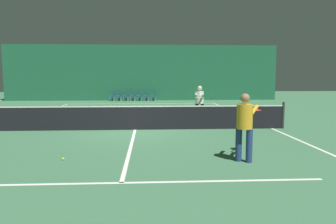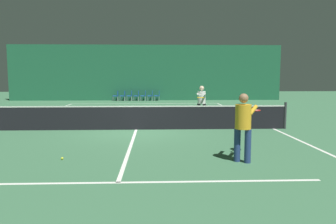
{
  "view_description": "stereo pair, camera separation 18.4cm",
  "coord_description": "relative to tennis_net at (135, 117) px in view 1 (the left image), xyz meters",
  "views": [
    {
      "loc": [
        0.57,
        -12.78,
        2.14
      ],
      "look_at": [
        1.16,
        -2.45,
        0.97
      ],
      "focal_mm": 35.0,
      "sensor_mm": 36.0,
      "label": 1
    },
    {
      "loc": [
        0.75,
        -12.79,
        2.14
      ],
      "look_at": [
        1.16,
        -2.45,
        0.97
      ],
      "focal_mm": 35.0,
      "sensor_mm": 36.0,
      "label": 2
    }
  ],
  "objects": [
    {
      "name": "ground_plane",
      "position": [
        0.0,
        0.0,
        -0.51
      ],
      "size": [
        60.0,
        60.0,
        0.0
      ],
      "primitive_type": "plane",
      "color": "#3D704C"
    },
    {
      "name": "backdrop_curtain",
      "position": [
        0.0,
        15.17,
        1.83
      ],
      "size": [
        23.0,
        0.12,
        4.68
      ],
      "color": "#1E5B3D",
      "rests_on": "ground"
    },
    {
      "name": "court_line_baseline_far",
      "position": [
        0.0,
        11.9,
        -0.51
      ],
      "size": [
        11.0,
        0.1,
        0.0
      ],
      "color": "white",
      "rests_on": "ground"
    },
    {
      "name": "court_line_service_far",
      "position": [
        0.0,
        6.4,
        -0.51
      ],
      "size": [
        8.25,
        0.1,
        0.0
      ],
      "color": "white",
      "rests_on": "ground"
    },
    {
      "name": "court_line_service_near",
      "position": [
        0.0,
        -6.4,
        -0.51
      ],
      "size": [
        8.25,
        0.1,
        0.0
      ],
      "color": "white",
      "rests_on": "ground"
    },
    {
      "name": "court_line_sideline_right",
      "position": [
        5.5,
        0.0,
        -0.51
      ],
      "size": [
        0.1,
        23.8,
        0.0
      ],
      "color": "white",
      "rests_on": "ground"
    },
    {
      "name": "court_line_centre",
      "position": [
        0.0,
        0.0,
        -0.51
      ],
      "size": [
        0.1,
        12.8,
        0.0
      ],
      "color": "white",
      "rests_on": "ground"
    },
    {
      "name": "tennis_net",
      "position": [
        0.0,
        0.0,
        0.0
      ],
      "size": [
        12.0,
        0.1,
        1.07
      ],
      "color": "black",
      "rests_on": "ground"
    },
    {
      "name": "player_near",
      "position": [
        2.92,
        -4.91,
        0.48
      ],
      "size": [
        1.03,
        1.35,
        1.7
      ],
      "rotation": [
        0.0,
        0.0,
        1.01
      ],
      "color": "navy",
      "rests_on": "ground"
    },
    {
      "name": "player_far",
      "position": [
        2.93,
        2.47,
        0.45
      ],
      "size": [
        0.6,
        1.38,
        1.64
      ],
      "rotation": [
        0.0,
        0.0,
        -1.76
      ],
      "color": "black",
      "rests_on": "ground"
    },
    {
      "name": "courtside_chair_0",
      "position": [
        -2.48,
        14.62,
        -0.03
      ],
      "size": [
        0.44,
        0.44,
        0.84
      ],
      "rotation": [
        0.0,
        0.0,
        -1.57
      ],
      "color": "#99999E",
      "rests_on": "ground"
    },
    {
      "name": "courtside_chair_1",
      "position": [
        -1.9,
        14.62,
        -0.03
      ],
      "size": [
        0.44,
        0.44,
        0.84
      ],
      "rotation": [
        0.0,
        0.0,
        -1.57
      ],
      "color": "#99999E",
      "rests_on": "ground"
    },
    {
      "name": "courtside_chair_2",
      "position": [
        -1.33,
        14.62,
        -0.03
      ],
      "size": [
        0.44,
        0.44,
        0.84
      ],
      "rotation": [
        0.0,
        0.0,
        -1.57
      ],
      "color": "#99999E",
      "rests_on": "ground"
    },
    {
      "name": "courtside_chair_3",
      "position": [
        -0.75,
        14.62,
        -0.03
      ],
      "size": [
        0.44,
        0.44,
        0.84
      ],
      "rotation": [
        0.0,
        0.0,
        -1.57
      ],
      "color": "#99999E",
      "rests_on": "ground"
    },
    {
      "name": "courtside_chair_4",
      "position": [
        -0.18,
        14.62,
        -0.03
      ],
      "size": [
        0.44,
        0.44,
        0.84
      ],
      "rotation": [
        0.0,
        0.0,
        -1.57
      ],
      "color": "#99999E",
      "rests_on": "ground"
    },
    {
      "name": "courtside_chair_5",
      "position": [
        0.4,
        14.62,
        -0.03
      ],
      "size": [
        0.44,
        0.44,
        0.84
      ],
      "rotation": [
        0.0,
        0.0,
        -1.57
      ],
      "color": "#99999E",
      "rests_on": "ground"
    },
    {
      "name": "courtside_chair_6",
      "position": [
        0.97,
        14.62,
        -0.03
      ],
      "size": [
        0.44,
        0.44,
        0.84
      ],
      "rotation": [
        0.0,
        0.0,
        -1.57
      ],
      "color": "#99999E",
      "rests_on": "ground"
    },
    {
      "name": "tennis_ball",
      "position": [
        -1.62,
        -4.55,
        -0.48
      ],
      "size": [
        0.07,
        0.07,
        0.07
      ],
      "color": "#D1DB33",
      "rests_on": "ground"
    }
  ]
}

